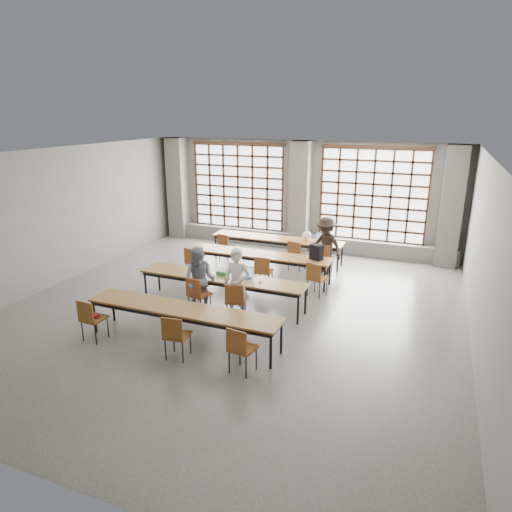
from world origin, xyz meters
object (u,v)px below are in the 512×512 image
(backpack, at_px, (316,252))
(red_pouch, at_px, (94,316))
(student_male, at_px, (237,285))
(green_box, at_px, (221,273))
(chair_back_mid, at_px, (296,253))
(laptop_front, at_px, (245,276))
(phone, at_px, (227,279))
(student_back, at_px, (326,246))
(chair_near_mid, at_px, (175,333))
(student_female, at_px, (200,280))
(laptop_back, at_px, (322,240))
(mouse, at_px, (260,282))
(desk_row_c, at_px, (222,279))
(chair_mid_right, at_px, (316,276))
(chair_front_left, at_px, (197,292))
(chair_back_left, at_px, (226,245))
(desk_row_a, at_px, (277,240))
(chair_front_right, at_px, (235,298))
(chair_near_right, at_px, (240,346))
(desk_row_d, at_px, (183,311))
(chair_near_left, at_px, (91,316))
(plastic_bag, at_px, (307,236))
(chair_mid_centre, at_px, (263,269))
(desk_row_b, at_px, (258,256))
(chair_back_right, at_px, (324,256))

(backpack, xyz_separation_m, red_pouch, (-3.33, -4.46, -0.43))
(student_male, bearing_deg, green_box, 134.32)
(chair_back_mid, relative_size, laptop_front, 2.14)
(green_box, bearing_deg, phone, -38.05)
(student_back, bearing_deg, chair_near_mid, -80.56)
(student_female, height_order, laptop_back, student_female)
(student_male, relative_size, laptop_front, 3.89)
(mouse, relative_size, backpack, 0.24)
(desk_row_c, bearing_deg, chair_mid_right, 36.13)
(chair_front_left, xyz_separation_m, mouse, (1.26, 0.61, 0.21))
(chair_back_left, height_order, red_pouch, chair_back_left)
(desk_row_a, bearing_deg, chair_back_mid, -38.67)
(chair_front_left, bearing_deg, mouse, 25.67)
(mouse, relative_size, phone, 0.75)
(laptop_back, distance_m, red_pouch, 6.89)
(chair_mid_right, distance_m, chair_front_right, 2.35)
(laptop_back, bearing_deg, chair_near_right, -88.70)
(desk_row_d, xyz_separation_m, green_box, (-0.11, 1.95, 0.11))
(student_female, bearing_deg, backpack, 44.53)
(chair_mid_right, relative_size, student_female, 0.57)
(chair_front_left, relative_size, chair_near_right, 1.00)
(desk_row_c, distance_m, chair_near_left, 3.00)
(desk_row_d, xyz_separation_m, student_female, (-0.36, 1.37, 0.10))
(laptop_back, bearing_deg, chair_back_left, -165.06)
(student_male, relative_size, plastic_bag, 5.59)
(chair_back_mid, bearing_deg, desk_row_c, -105.82)
(desk_row_d, bearing_deg, student_male, 68.68)
(chair_near_left, height_order, backpack, backpack)
(chair_mid_centre, bearing_deg, laptop_back, 69.12)
(chair_mid_right, xyz_separation_m, red_pouch, (-3.51, -3.79, -0.04))
(desk_row_d, relative_size, chair_near_right, 4.55)
(plastic_bag, relative_size, red_pouch, 1.43)
(desk_row_b, height_order, laptop_front, laptop_front)
(desk_row_a, height_order, mouse, mouse)
(chair_back_right, bearing_deg, chair_near_right, -91.17)
(chair_near_mid, bearing_deg, desk_row_a, 91.88)
(chair_near_right, height_order, plastic_bag, plastic_bag)
(red_pouch, bearing_deg, desk_row_d, 17.93)
(chair_back_left, xyz_separation_m, student_male, (1.95, -3.52, 0.26))
(chair_mid_centre, distance_m, chair_near_left, 4.42)
(chair_mid_centre, bearing_deg, chair_back_mid, 77.83)
(mouse, height_order, phone, mouse)
(chair_near_left, relative_size, student_female, 0.57)
(chair_near_left, distance_m, mouse, 3.59)
(chair_front_right, distance_m, chair_near_right, 2.09)
(laptop_back, xyz_separation_m, backpack, (0.28, -1.71, 0.14))
(desk_row_d, bearing_deg, red_pouch, -162.07)
(chair_near_left, distance_m, laptop_front, 3.41)
(chair_near_left, distance_m, plastic_bag, 6.73)
(desk_row_b, xyz_separation_m, laptop_front, (0.45, -1.88, 0.13))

